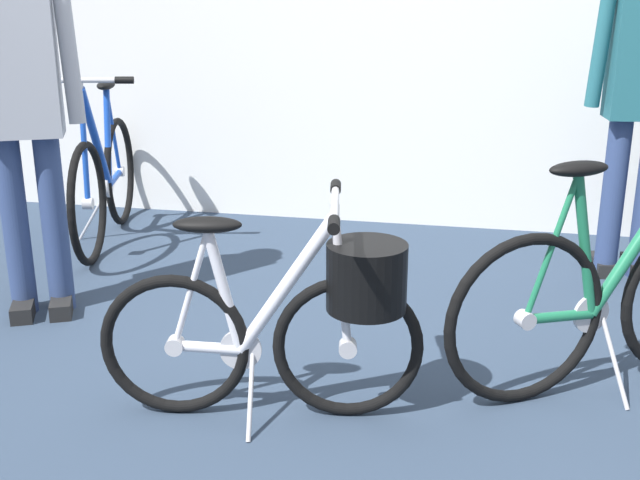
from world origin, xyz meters
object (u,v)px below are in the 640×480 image
display_bike_right (105,179)px  visitor_browsing (21,103)px  folding_bike_foreground (300,313)px  display_bike_left (613,295)px

display_bike_right → visitor_browsing: 1.15m
folding_bike_foreground → display_bike_right: display_bike_right is taller
folding_bike_foreground → visitor_browsing: bearing=154.0°
display_bike_left → visitor_browsing: 2.44m
folding_bike_foreground → display_bike_right: (-1.50, 1.63, -0.01)m
display_bike_left → visitor_browsing: visitor_browsing is taller
display_bike_left → visitor_browsing: (-2.36, 0.23, 0.57)m
folding_bike_foreground → visitor_browsing: visitor_browsing is taller
display_bike_left → display_bike_right: bearing=154.4°
display_bike_left → display_bike_right: (-2.52, 1.21, 0.01)m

